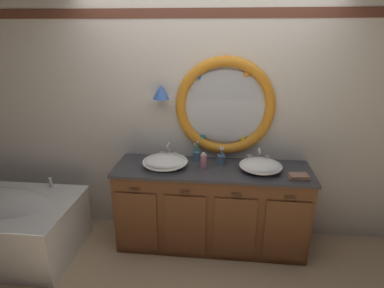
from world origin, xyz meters
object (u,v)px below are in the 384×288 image
(sink_basin_right, at_px, (261,166))
(toothbrush_holder_right, at_px, (221,159))
(toothbrush_holder_left, at_px, (196,155))
(folded_hand_towel, at_px, (299,176))
(soap_dispenser, at_px, (204,161))
(sink_basin_left, at_px, (165,162))

(sink_basin_right, bearing_deg, toothbrush_holder_right, 161.88)
(sink_basin_right, xyz_separation_m, toothbrush_holder_left, (-0.64, 0.20, 0.00))
(sink_basin_right, height_order, folded_hand_towel, sink_basin_right)
(soap_dispenser, bearing_deg, sink_basin_left, -178.77)
(sink_basin_left, relative_size, sink_basin_right, 1.10)
(sink_basin_right, distance_m, soap_dispenser, 0.55)
(sink_basin_right, distance_m, toothbrush_holder_right, 0.40)
(toothbrush_holder_right, relative_size, soap_dispenser, 1.16)
(toothbrush_holder_left, relative_size, folded_hand_towel, 1.20)
(sink_basin_left, bearing_deg, soap_dispenser, 1.23)
(folded_hand_towel, bearing_deg, sink_basin_left, 174.42)
(sink_basin_left, xyz_separation_m, toothbrush_holder_left, (0.29, 0.20, 0.00))
(sink_basin_right, bearing_deg, folded_hand_towel, -20.27)
(toothbrush_holder_left, distance_m, folded_hand_towel, 1.03)
(sink_basin_left, bearing_deg, toothbrush_holder_left, 33.80)
(sink_basin_right, distance_m, folded_hand_towel, 0.36)
(toothbrush_holder_right, height_order, soap_dispenser, toothbrush_holder_right)
(sink_basin_left, xyz_separation_m, soap_dispenser, (0.38, 0.01, 0.02))
(folded_hand_towel, bearing_deg, toothbrush_holder_right, 160.87)
(sink_basin_left, relative_size, folded_hand_towel, 2.46)
(sink_basin_right, bearing_deg, sink_basin_left, 180.00)
(toothbrush_holder_right, bearing_deg, sink_basin_left, -167.21)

